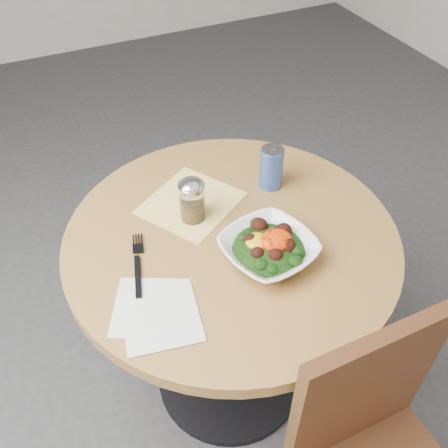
# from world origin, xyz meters

# --- Properties ---
(ground) EXTENTS (6.00, 6.00, 0.00)m
(ground) POSITION_xyz_m (0.00, 0.00, 0.00)
(ground) COLOR #2F2F31
(ground) RESTS_ON ground
(table) EXTENTS (0.90, 0.90, 0.75)m
(table) POSITION_xyz_m (0.00, 0.00, 0.55)
(table) COLOR black
(table) RESTS_ON ground
(cloth_napkin) EXTENTS (0.33, 0.33, 0.00)m
(cloth_napkin) POSITION_xyz_m (-0.05, 0.16, 0.75)
(cloth_napkin) COLOR #EBA70C
(cloth_napkin) RESTS_ON table
(paper_napkins) EXTENTS (0.23, 0.26, 0.00)m
(paper_napkins) POSITION_xyz_m (-0.27, -0.16, 0.75)
(paper_napkins) COLOR silver
(paper_napkins) RESTS_ON table
(salad_bowl) EXTENTS (0.27, 0.27, 0.09)m
(salad_bowl) POSITION_xyz_m (0.05, -0.11, 0.78)
(salad_bowl) COLOR white
(salad_bowl) RESTS_ON table
(fork) EXTENTS (0.08, 0.21, 0.00)m
(fork) POSITION_xyz_m (-0.26, 0.00, 0.76)
(fork) COLOR black
(fork) RESTS_ON table
(spice_shaker) EXTENTS (0.07, 0.07, 0.13)m
(spice_shaker) POSITION_xyz_m (-0.07, 0.10, 0.81)
(spice_shaker) COLOR silver
(spice_shaker) RESTS_ON table
(beverage_can) EXTENTS (0.07, 0.07, 0.13)m
(beverage_can) POSITION_xyz_m (0.19, 0.14, 0.81)
(beverage_can) COLOR #0D2F98
(beverage_can) RESTS_ON table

